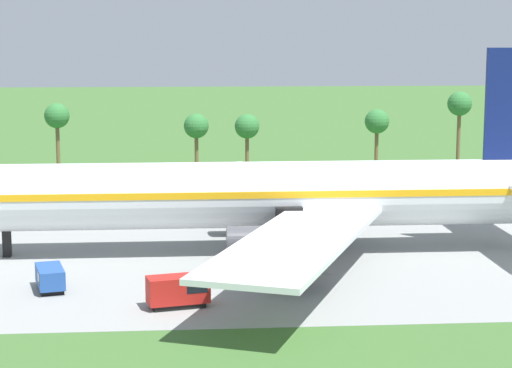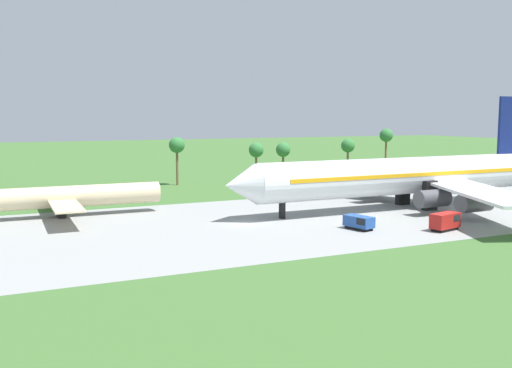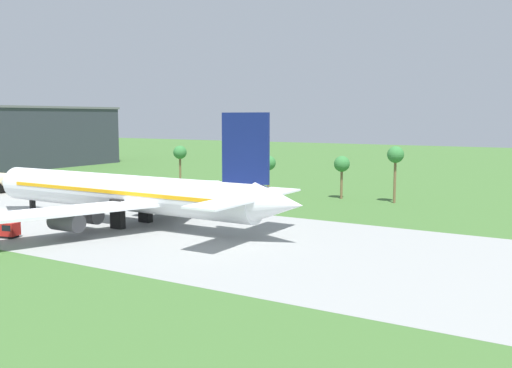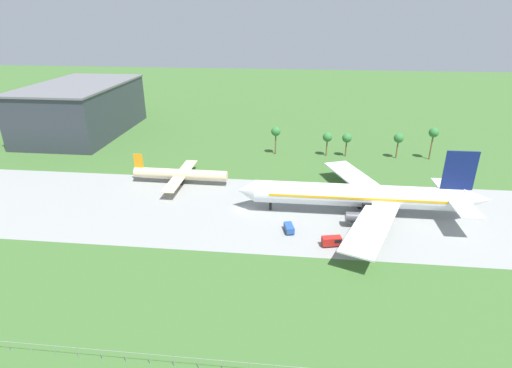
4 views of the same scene
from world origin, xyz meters
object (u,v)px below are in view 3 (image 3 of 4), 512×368
object	(u,v)px
regional_aircraft	(4,180)
fuel_truck	(5,229)
jet_airliner	(127,193)
terminal_building	(27,136)

from	to	relation	value
regional_aircraft	fuel_truck	bearing A→B (deg)	-35.44
jet_airliner	fuel_truck	xyz separation A→B (m)	(-8.88, -17.58, -4.19)
fuel_truck	terminal_building	xyz separation A→B (m)	(-107.13, 86.26, 9.88)
jet_airliner	terminal_building	xyz separation A→B (m)	(-116.01, 68.67, 5.69)
fuel_truck	terminal_building	world-z (taller)	terminal_building
regional_aircraft	terminal_building	distance (m)	80.76
terminal_building	regional_aircraft	bearing A→B (deg)	-41.27
regional_aircraft	jet_airliner	bearing A→B (deg)	-15.74
jet_airliner	regional_aircraft	world-z (taller)	jet_airliner
jet_airliner	fuel_truck	distance (m)	20.14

